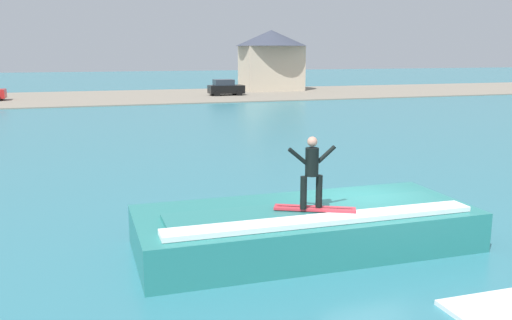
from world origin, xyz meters
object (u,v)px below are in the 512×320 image
wave_crest (306,227)px  house_gabled_white (271,56)px  surfboard (315,209)px  surfer (312,169)px  car_far_shore (226,88)px

wave_crest → house_gabled_white: (17.75, 53.66, 3.87)m
surfboard → surfer: 1.02m
wave_crest → car_far_shore: 48.37m
surfer → car_far_shore: size_ratio=0.45×
surfboard → wave_crest: bearing=93.1°
wave_crest → house_gabled_white: bearing=71.7°
wave_crest → car_far_shore: bearing=77.9°
surfboard → house_gabled_white: bearing=71.9°
surfboard → surfer: surfer is taller
wave_crest → car_far_shore: (10.15, 47.29, 0.42)m
wave_crest → surfboard: (0.03, -0.48, 0.63)m
surfer → wave_crest: bearing=80.5°
surfer → house_gabled_white: (17.83, 54.17, 2.23)m
surfer → surfboard: bearing=15.5°
surfboard → car_far_shore: (10.12, 47.77, -0.21)m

